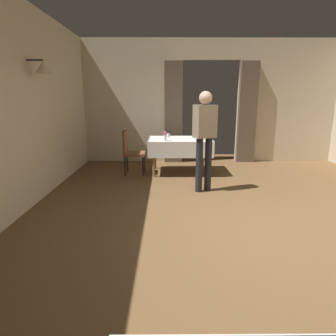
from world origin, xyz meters
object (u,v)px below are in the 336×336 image
chair_mid_left (131,150)px  glass_mid_c (202,135)px  flower_vase_mid (165,136)px  glass_mid_b (168,135)px  person_waiter_by_doorway (205,133)px  plate_mid_d (202,139)px  dining_table_mid (180,143)px

chair_mid_left → glass_mid_c: (1.55, 0.30, 0.29)m
chair_mid_left → flower_vase_mid: size_ratio=4.83×
glass_mid_b → person_waiter_by_doorway: 1.65m
flower_vase_mid → person_waiter_by_doorway: person_waiter_by_doorway is taller
chair_mid_left → plate_mid_d: 1.55m
dining_table_mid → person_waiter_by_doorway: size_ratio=0.79×
dining_table_mid → person_waiter_by_doorway: (0.35, -1.32, 0.38)m
dining_table_mid → glass_mid_c: glass_mid_c is taller
glass_mid_c → person_waiter_by_doorway: 1.55m
flower_vase_mid → plate_mid_d: 0.83m
plate_mid_d → glass_mid_b: bearing=159.6°
chair_mid_left → flower_vase_mid: 0.85m
glass_mid_b → glass_mid_c: size_ratio=0.85×
dining_table_mid → flower_vase_mid: bearing=-135.1°
chair_mid_left → glass_mid_c: chair_mid_left is taller
flower_vase_mid → plate_mid_d: size_ratio=0.83×
glass_mid_b → glass_mid_c: glass_mid_c is taller
glass_mid_c → person_waiter_by_doorway: (-0.14, -1.53, 0.22)m
dining_table_mid → plate_mid_d: (0.47, -0.08, 0.11)m
dining_table_mid → chair_mid_left: 1.07m
flower_vase_mid → dining_table_mid: bearing=44.9°
chair_mid_left → glass_mid_b: bearing=19.5°
dining_table_mid → flower_vase_mid: size_ratio=7.02×
person_waiter_by_doorway → chair_mid_left: bearing=138.9°
person_waiter_by_doorway → glass_mid_c: bearing=84.9°
glass_mid_b → plate_mid_d: 0.78m
chair_mid_left → person_waiter_by_doorway: size_ratio=0.54×
dining_table_mid → person_waiter_by_doorway: 1.42m
glass_mid_b → person_waiter_by_doorway: size_ratio=0.05×
chair_mid_left → glass_mid_c: size_ratio=9.06×
chair_mid_left → glass_mid_b: chair_mid_left is taller
flower_vase_mid → person_waiter_by_doorway: (0.67, -1.01, 0.17)m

